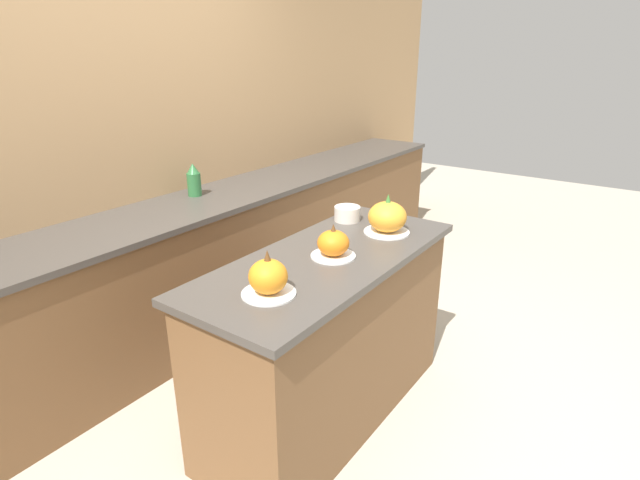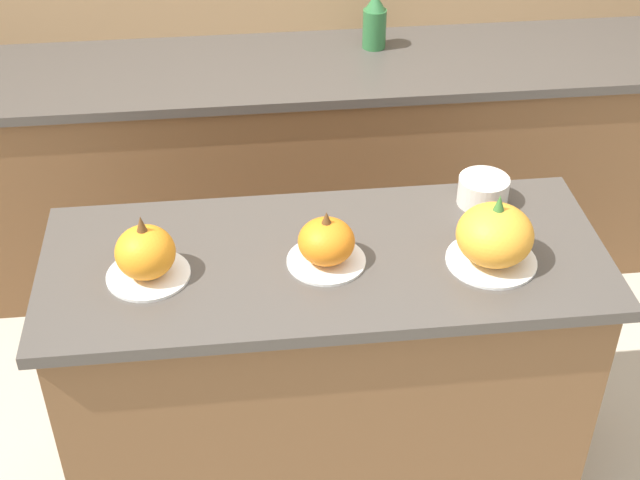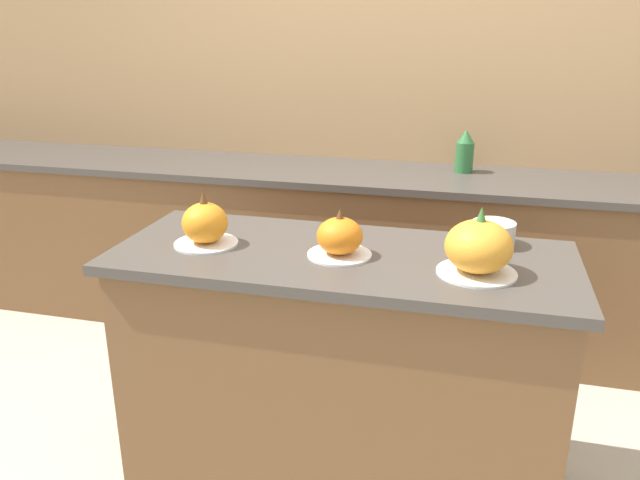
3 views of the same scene
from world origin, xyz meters
The scene contains 9 objects.
ground_plane centered at (0.00, 0.00, 0.00)m, with size 12.00×12.00×0.00m, color #BCB29E.
wall_back centered at (0.00, 1.50, 1.25)m, with size 8.00×0.06×2.50m.
kitchen_island centered at (0.00, 0.00, 0.45)m, with size 1.50×0.61×0.89m.
back_counter centered at (0.00, 1.17, 0.44)m, with size 6.00×0.60×0.88m.
pumpkin_cake_left centered at (-0.46, -0.03, 0.96)m, with size 0.21×0.21×0.19m.
pumpkin_cake_center centered at (0.00, -0.03, 0.95)m, with size 0.21×0.21×0.16m.
pumpkin_cake_right centered at (0.43, -0.07, 0.97)m, with size 0.24×0.24×0.21m.
bottle_tall centered at (0.34, 1.29, 0.99)m, with size 0.09×0.09×0.21m.
mixing_bowl centered at (0.47, 0.20, 0.93)m, with size 0.14×0.14×0.08m.
Camera 1 is at (-1.76, -1.20, 1.78)m, focal length 28.00 mm.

